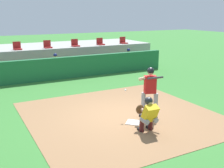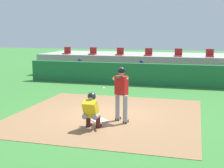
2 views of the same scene
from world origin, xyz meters
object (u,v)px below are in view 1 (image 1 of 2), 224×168
(batter_at_plate, at_px, (150,90))
(stadium_seat_6, at_px, (123,42))
(dugout_player_2, at_px, (129,58))
(stadium_seat_2, at_px, (17,47))
(stadium_seat_3, at_px, (48,46))
(stadium_seat_4, at_px, (75,44))
(catcher_crouched, at_px, (148,113))
(dugout_player_1, at_px, (56,64))
(stadium_seat_5, at_px, (100,43))
(home_plate, at_px, (133,122))

(batter_at_plate, distance_m, stadium_seat_6, 11.22)
(dugout_player_2, height_order, stadium_seat_2, stadium_seat_2)
(stadium_seat_6, bearing_deg, stadium_seat_2, 180.00)
(dugout_player_2, bearing_deg, stadium_seat_3, 157.24)
(stadium_seat_2, relative_size, stadium_seat_6, 1.00)
(stadium_seat_2, distance_m, stadium_seat_6, 7.43)
(batter_at_plate, distance_m, stadium_seat_4, 10.17)
(catcher_crouched, distance_m, dugout_player_1, 8.95)
(stadium_seat_5, bearing_deg, home_plate, -110.05)
(batter_at_plate, distance_m, dugout_player_2, 9.07)
(stadium_seat_4, relative_size, stadium_seat_5, 1.00)
(catcher_crouched, distance_m, stadium_seat_2, 11.18)
(dugout_player_1, relative_size, stadium_seat_2, 2.71)
(stadium_seat_3, bearing_deg, stadium_seat_2, 180.00)
(stadium_seat_3, distance_m, stadium_seat_4, 1.86)
(stadium_seat_3, bearing_deg, dugout_player_1, -92.78)
(dugout_player_1, bearing_deg, stadium_seat_3, 87.22)
(home_plate, bearing_deg, stadium_seat_4, 79.66)
(catcher_crouched, bearing_deg, stadium_seat_6, 63.10)
(stadium_seat_5, bearing_deg, catcher_crouched, -108.69)
(dugout_player_2, distance_m, stadium_seat_6, 2.32)
(batter_at_plate, xyz_separation_m, stadium_seat_6, (4.88, 10.09, 0.50))
(dugout_player_1, bearing_deg, stadium_seat_5, 28.08)
(dugout_player_1, height_order, stadium_seat_5, stadium_seat_5)
(stadium_seat_5, bearing_deg, stadium_seat_3, 180.00)
(dugout_player_1, distance_m, dugout_player_2, 4.95)
(home_plate, distance_m, batter_at_plate, 1.23)
(batter_at_plate, relative_size, dugout_player_2, 1.39)
(stadium_seat_6, bearing_deg, home_plate, -118.69)
(dugout_player_1, height_order, stadium_seat_6, stadium_seat_6)
(batter_at_plate, height_order, dugout_player_2, batter_at_plate)
(dugout_player_1, relative_size, stadium_seat_4, 2.71)
(dugout_player_2, xyz_separation_m, stadium_seat_3, (-4.85, 2.03, 0.86))
(stadium_seat_6, bearing_deg, catcher_crouched, -116.90)
(home_plate, relative_size, stadium_seat_5, 0.92)
(dugout_player_2, distance_m, stadium_seat_2, 7.06)
(stadium_seat_3, bearing_deg, catcher_crouched, -90.00)
(stadium_seat_4, bearing_deg, home_plate, -100.34)
(stadium_seat_3, relative_size, stadium_seat_5, 1.00)
(stadium_seat_3, bearing_deg, batter_at_plate, -86.08)
(dugout_player_1, xyz_separation_m, stadium_seat_4, (1.96, 2.03, 0.86))
(stadium_seat_4, distance_m, stadium_seat_6, 3.71)
(home_plate, bearing_deg, stadium_seat_5, 69.95)
(stadium_seat_3, bearing_deg, dugout_player_2, -22.76)
(batter_at_plate, relative_size, stadium_seat_5, 3.76)
(stadium_seat_2, bearing_deg, dugout_player_1, -49.17)
(stadium_seat_4, bearing_deg, stadium_seat_2, 180.00)
(batter_at_plate, height_order, dugout_player_1, batter_at_plate)
(batter_at_plate, xyz_separation_m, dugout_player_2, (4.16, 8.05, -0.36))
(home_plate, distance_m, dugout_player_1, 8.17)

